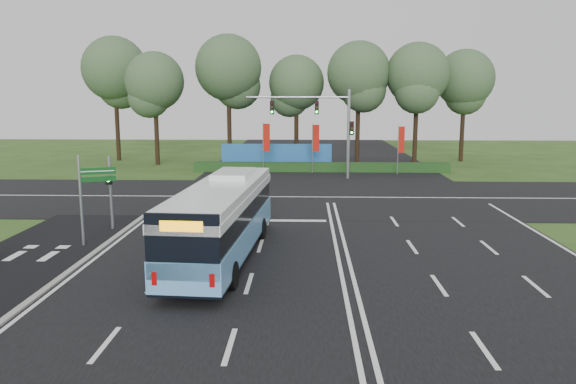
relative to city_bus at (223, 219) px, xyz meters
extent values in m
plane|color=#294818|center=(4.66, 1.88, -1.64)|extent=(120.00, 120.00, 0.00)
cube|color=black|center=(4.66, 1.88, -1.62)|extent=(20.00, 120.00, 0.04)
cube|color=black|center=(4.66, 13.88, -1.62)|extent=(120.00, 14.00, 0.05)
cube|color=black|center=(-7.84, -1.12, -1.61)|extent=(5.00, 18.00, 0.06)
cube|color=gray|center=(-5.44, -1.12, -1.58)|extent=(0.25, 18.00, 0.12)
cube|color=#5EA0D9|center=(0.00, 0.01, -0.63)|extent=(3.14, 11.51, 1.04)
cube|color=black|center=(0.00, 0.01, -1.10)|extent=(3.11, 11.45, 0.28)
cube|color=black|center=(0.00, 0.01, 0.32)|extent=(3.03, 11.33, 0.90)
cube|color=white|center=(0.00, 0.01, 0.89)|extent=(3.14, 11.51, 0.33)
cube|color=white|center=(0.00, 0.01, 1.22)|extent=(3.06, 11.05, 0.33)
cube|color=white|center=(0.16, 2.38, 1.50)|extent=(1.71, 2.94, 0.24)
cube|color=black|center=(-0.38, -5.60, 0.37)|extent=(2.30, 0.28, 2.09)
cube|color=orange|center=(-0.38, -5.64, 1.03)|extent=(1.33, 0.15, 0.33)
cylinder|color=black|center=(-0.88, 3.31, -1.15)|extent=(0.33, 1.00, 0.99)
cylinder|color=black|center=(1.32, 3.15, -1.15)|extent=(0.33, 1.00, 0.99)
cylinder|color=black|center=(-1.35, -3.50, -1.15)|extent=(0.33, 1.00, 0.99)
cylinder|color=black|center=(0.86, -3.65, -1.15)|extent=(0.33, 1.00, 0.99)
cylinder|color=gray|center=(-6.16, 4.75, 0.18)|extent=(0.15, 0.15, 3.64)
cube|color=black|center=(-6.16, 4.57, 0.85)|extent=(0.29, 0.19, 0.42)
sphere|color=#19F233|center=(-6.16, 4.47, 0.85)|extent=(0.15, 0.15, 0.15)
cylinder|color=gray|center=(-6.38, 1.64, 0.36)|extent=(0.12, 0.12, 4.00)
cube|color=#0B4113|center=(-5.68, 1.91, 1.66)|extent=(1.43, 0.58, 0.30)
cube|color=#0B4113|center=(-5.68, 1.91, 1.31)|extent=(1.43, 0.58, 0.22)
cube|color=white|center=(-5.68, 1.87, 1.66)|extent=(1.32, 0.50, 0.04)
cylinder|color=gray|center=(-0.27, 25.08, 0.51)|extent=(0.07, 0.07, 4.31)
cube|color=#AF190F|center=(0.03, 25.00, 1.42)|extent=(0.56, 0.19, 2.30)
cylinder|color=gray|center=(3.87, 25.61, 0.45)|extent=(0.07, 0.07, 4.18)
cube|color=#AF190F|center=(4.17, 25.69, 1.33)|extent=(0.55, 0.18, 2.23)
cylinder|color=gray|center=(10.96, 24.79, 0.40)|extent=(0.06, 0.06, 4.10)
cube|color=#AF190F|center=(11.24, 24.89, 1.27)|extent=(0.53, 0.23, 2.18)
cylinder|color=gray|center=(6.66, 22.38, 1.86)|extent=(0.24, 0.24, 7.00)
cylinder|color=gray|center=(2.66, 22.38, 4.76)|extent=(8.00, 0.16, 0.16)
cube|color=black|center=(4.16, 22.38, 3.96)|extent=(0.32, 0.28, 1.05)
cube|color=black|center=(0.66, 22.38, 3.96)|extent=(0.32, 0.28, 1.05)
cube|color=black|center=(6.91, 22.38, 2.36)|extent=(0.32, 0.28, 1.05)
cube|color=#1A3B15|center=(4.66, 26.38, -1.24)|extent=(22.00, 1.20, 0.80)
cube|color=#1D599D|center=(0.66, 28.88, -0.54)|extent=(10.00, 0.30, 2.20)
cylinder|color=black|center=(-15.75, 34.56, 2.70)|extent=(0.44, 0.44, 8.70)
sphere|color=#395A35|center=(-15.75, 34.56, 7.51)|extent=(6.41, 6.41, 6.41)
cylinder|color=black|center=(-10.85, 31.10, 2.08)|extent=(0.44, 0.44, 7.46)
sphere|color=#395A35|center=(-10.85, 31.10, 6.21)|extent=(5.49, 5.49, 5.49)
cylinder|color=black|center=(-4.21, 33.32, 2.71)|extent=(0.44, 0.44, 8.72)
sphere|color=#395A35|center=(-4.21, 33.32, 7.53)|extent=(6.42, 6.42, 6.42)
cylinder|color=black|center=(2.36, 34.35, 2.04)|extent=(0.44, 0.44, 7.38)
sphere|color=#395A35|center=(2.36, 34.35, 6.12)|extent=(5.44, 5.44, 5.44)
cylinder|color=black|center=(8.35, 33.14, 2.47)|extent=(0.44, 0.44, 8.23)
sphere|color=#395A35|center=(8.35, 33.14, 7.02)|extent=(6.07, 6.07, 6.07)
cylinder|color=black|center=(13.83, 32.56, 2.41)|extent=(0.44, 0.44, 8.10)
sphere|color=#395A35|center=(13.83, 32.56, 6.88)|extent=(5.97, 5.97, 5.97)
cylinder|color=black|center=(18.91, 34.84, 2.24)|extent=(0.44, 0.44, 7.77)
sphere|color=#395A35|center=(18.91, 34.84, 6.53)|extent=(5.72, 5.72, 5.72)
camera|label=1|loc=(3.32, -21.85, 4.88)|focal=35.00mm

